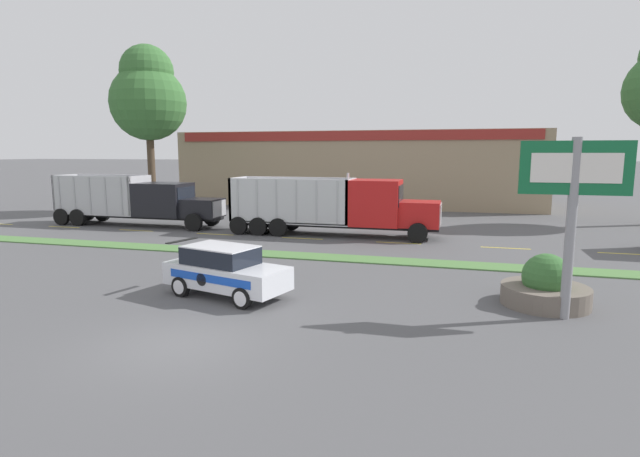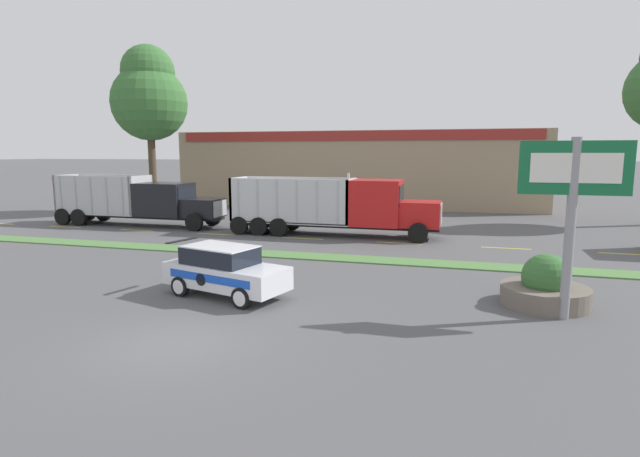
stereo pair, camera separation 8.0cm
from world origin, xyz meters
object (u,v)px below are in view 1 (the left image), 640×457
object	(u,v)px
dump_truck_trail	(150,203)
store_sign_post	(574,190)
stone_planter	(546,288)
rally_car	(225,270)
dump_truck_lead	(353,208)

from	to	relation	value
dump_truck_trail	store_sign_post	world-z (taller)	store_sign_post
dump_truck_trail	stone_planter	distance (m)	25.06
dump_truck_trail	store_sign_post	bearing A→B (deg)	-29.83
rally_car	stone_planter	distance (m)	10.37
store_sign_post	rally_car	bearing A→B (deg)	-177.18
dump_truck_lead	dump_truck_trail	xyz separation A→B (m)	(-13.60, 0.35, -0.09)
rally_car	stone_planter	size ratio (longest dim) A/B	1.70
dump_truck_lead	rally_car	distance (m)	13.20
rally_car	store_sign_post	xyz separation A→B (m)	(10.55, 0.52, 2.86)
rally_car	stone_planter	xyz separation A→B (m)	(10.21, 1.77, -0.32)
store_sign_post	dump_truck_lead	bearing A→B (deg)	125.33
rally_car	stone_planter	world-z (taller)	rally_car
dump_truck_lead	stone_planter	distance (m)	14.23
dump_truck_trail	stone_planter	xyz separation A→B (m)	(22.17, -11.65, -0.99)
store_sign_post	stone_planter	xyz separation A→B (m)	(-0.34, 1.25, -3.18)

